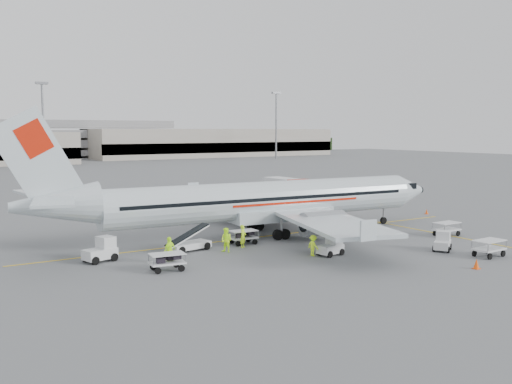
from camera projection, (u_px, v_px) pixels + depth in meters
ground at (268, 236)px, 51.18m from camera, size 360.00×360.00×0.00m
stripe_lead at (268, 236)px, 51.17m from camera, size 44.00×0.20×0.01m
stripe_cross at (445, 235)px, 51.76m from camera, size 0.20×20.00×0.01m
terminal_east at (213, 143)px, 209.82m from camera, size 90.00×26.00×10.00m
parking_garage at (78, 138)px, 198.68m from camera, size 62.00×24.00×14.00m
mast_center at (43, 125)px, 152.29m from camera, size 3.20×1.20×22.00m
mast_east at (276, 126)px, 191.62m from camera, size 3.20×1.20×22.00m
aircraft at (268, 175)px, 51.00m from camera, size 41.79×33.73×10.99m
jet_bridge at (300, 198)px, 63.00m from camera, size 3.45×15.51×4.05m
belt_loader at (189, 235)px, 44.80m from camera, size 4.83×2.64×2.47m
tug_fore at (442, 241)px, 44.87m from camera, size 2.24×1.99×1.50m
tug_mid at (330, 245)px, 43.19m from camera, size 2.16×1.47×1.54m
tug_aft at (100, 249)px, 41.12m from camera, size 2.57×1.90×1.77m
cart_loaded_a at (243, 237)px, 47.46m from camera, size 2.32×1.43×1.19m
cart_loaded_b at (167, 262)px, 38.42m from camera, size 2.48×1.64×1.22m
cart_empty_a at (489, 248)px, 42.77m from camera, size 2.54×1.59×1.28m
cart_empty_b at (447, 229)px, 51.20m from camera, size 2.43×1.49×1.25m
cone_nose at (427, 212)px, 64.59m from camera, size 0.36×0.36×0.59m
cone_port at (236, 216)px, 61.52m from camera, size 0.36×0.36×0.59m
cone_stbd at (476, 264)px, 39.00m from camera, size 0.44×0.44×0.71m
crew_a at (243, 236)px, 46.09m from camera, size 0.80×0.75×1.84m
crew_b at (226, 240)px, 44.24m from camera, size 1.06×1.16×1.92m
crew_c at (313, 246)px, 42.97m from camera, size 0.70×1.09×1.59m
crew_d at (170, 250)px, 40.57m from camera, size 1.21×0.93×1.92m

